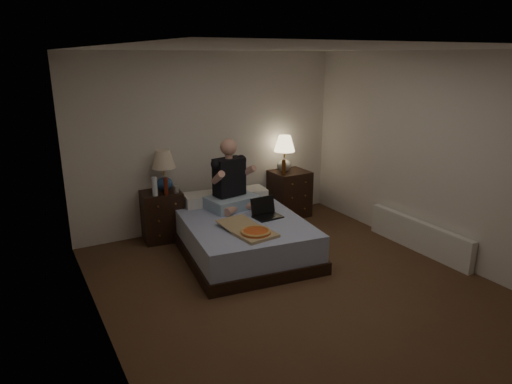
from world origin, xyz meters
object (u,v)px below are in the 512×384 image
nightstand_right (289,193)px  lamp_left (164,171)px  water_bottle (155,186)px  nightstand_left (162,215)px  laptop (268,209)px  radiator (418,236)px  pizza_box (256,233)px  person (231,174)px  beer_bottle_right (284,167)px  lamp_right (284,154)px  soda_can (176,189)px  bed (242,236)px  beer_bottle_left (166,186)px

nightstand_right → lamp_left: (-1.99, 0.05, 0.60)m
nightstand_right → water_bottle: size_ratio=2.86×
nightstand_left → laptop: laptop is taller
laptop → radiator: bearing=-30.7°
pizza_box → person: bearing=72.1°
nightstand_left → beer_bottle_right: beer_bottle_right is taller
lamp_right → person: (-1.16, -0.52, -0.06)m
lamp_left → laptop: size_ratio=1.65×
water_bottle → soda_can: bearing=-4.2°
lamp_left → water_bottle: bearing=-139.4°
bed → water_bottle: water_bottle is taller
soda_can → person: person is taller
lamp_right → beer_bottle_right: (-0.11, -0.16, -0.17)m
bed → lamp_left: (-0.67, 0.97, 0.72)m
nightstand_left → nightstand_right: bearing=4.3°
lamp_left → person: bearing=-35.8°
laptop → pizza_box: (-0.43, -0.45, -0.08)m
nightstand_right → soda_can: soda_can is taller
nightstand_left → water_bottle: (-0.12, -0.15, 0.46)m
lamp_right → radiator: bearing=-68.1°
person → radiator: person is taller
nightstand_right → laptop: bearing=-134.9°
beer_bottle_left → person: person is taller
soda_can → radiator: 3.23m
nightstand_left → lamp_left: lamp_left is taller
person → lamp_left: bearing=135.2°
lamp_left → beer_bottle_left: 0.25m
bed → soda_can: size_ratio=18.88×
nightstand_right → radiator: 2.09m
beer_bottle_left → bed: bearing=-47.7°
water_bottle → radiator: water_bottle is taller
lamp_left → beer_bottle_right: bearing=-5.5°
person → pizza_box: 1.13m
lamp_left → laptop: (0.97, -1.11, -0.37)m
water_bottle → radiator: size_ratio=0.16×
beer_bottle_left → water_bottle: bearing=169.2°
water_bottle → laptop: bearing=-39.6°
bed → beer_bottle_right: beer_bottle_right is taller
water_bottle → radiator: (2.88, -1.85, -0.60)m
soda_can → person: 0.77m
beer_bottle_left → pizza_box: 1.52m
pizza_box → water_bottle: bearing=110.5°
beer_bottle_left → radiator: size_ratio=0.14×
soda_can → radiator: soda_can is taller
laptop → beer_bottle_left: bearing=134.3°
lamp_right → soda_can: size_ratio=5.60×
nightstand_left → radiator: bearing=-30.5°
beer_bottle_left → beer_bottle_right: size_ratio=1.00×
bed → nightstand_right: nightstand_right is taller
lamp_right → nightstand_right: bearing=-19.6°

